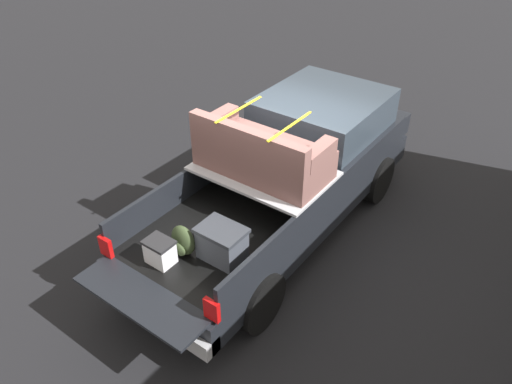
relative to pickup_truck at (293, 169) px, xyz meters
name	(u,v)px	position (x,y,z in m)	size (l,w,h in m)	color
ground_plane	(278,230)	(-0.38, 0.00, -0.99)	(40.00, 40.00, 0.00)	black
pickup_truck	(293,169)	(0.00, 0.00, 0.00)	(6.05, 2.06, 2.23)	black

